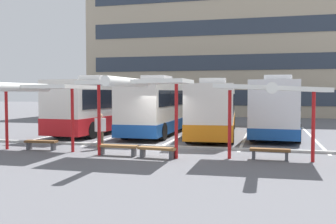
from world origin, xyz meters
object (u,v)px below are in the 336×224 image
at_px(bench_1, 118,148).
at_px(coach_bus_1, 163,107).
at_px(waiting_shelter_2, 271,90).
at_px(bench_3, 270,152).
at_px(coach_bus_2, 214,109).
at_px(waiting_shelter_0, 35,88).
at_px(bench_0, 41,143).
at_px(bench_2, 157,150).
at_px(waiting_shelter_1, 135,84).
at_px(coach_bus_0, 108,106).
at_px(coach_bus_3, 279,107).
at_px(waiting_passenger_0, 100,128).

bearing_deg(bench_1, coach_bus_1, 93.52).
height_order(waiting_shelter_2, bench_3, waiting_shelter_2).
relative_size(coach_bus_2, waiting_shelter_0, 2.28).
bearing_deg(bench_3, coach_bus_1, 126.45).
relative_size(bench_0, bench_2, 0.96).
height_order(waiting_shelter_1, bench_1, waiting_shelter_1).
bearing_deg(waiting_shelter_1, bench_2, 9.16).
height_order(coach_bus_0, waiting_shelter_1, coach_bus_0).
relative_size(coach_bus_1, waiting_shelter_1, 2.68).
distance_m(bench_0, waiting_shelter_2, 10.56).
bearing_deg(bench_1, coach_bus_2, 72.09).
xyz_separation_m(coach_bus_2, bench_0, (-6.94, -8.43, -1.27)).
relative_size(coach_bus_3, bench_0, 7.74).
bearing_deg(waiting_passenger_0, waiting_shelter_2, -11.15).
distance_m(coach_bus_0, bench_3, 14.06).
height_order(bench_0, bench_3, same).
relative_size(coach_bus_1, bench_3, 7.55).
bearing_deg(coach_bus_2, bench_3, -68.81).
height_order(coach_bus_1, bench_0, coach_bus_1).
distance_m(bench_1, bench_2, 1.82).
bearing_deg(coach_bus_0, waiting_shelter_0, -87.51).
height_order(coach_bus_0, waiting_passenger_0, coach_bus_0).
relative_size(coach_bus_0, coach_bus_2, 1.01).
relative_size(coach_bus_3, waiting_passenger_0, 7.09).
relative_size(bench_0, waiting_passenger_0, 0.92).
height_order(coach_bus_2, waiting_passenger_0, coach_bus_2).
distance_m(coach_bus_0, waiting_shelter_1, 11.31).
distance_m(waiting_shelter_0, waiting_shelter_1, 4.95).
xyz_separation_m(coach_bus_0, waiting_shelter_2, (10.67, -9.38, 1.06)).
xyz_separation_m(coach_bus_1, bench_2, (2.40, -9.96, -1.40)).
xyz_separation_m(coach_bus_2, waiting_passenger_0, (-4.44, -7.38, -0.63)).
height_order(coach_bus_1, waiting_shelter_0, coach_bus_1).
bearing_deg(coach_bus_2, bench_2, -96.88).
bearing_deg(bench_2, coach_bus_0, 122.54).
bearing_deg(bench_2, waiting_shelter_1, -170.84).
xyz_separation_m(coach_bus_3, waiting_shelter_0, (-10.89, -10.26, 1.11)).
bearing_deg(coach_bus_3, bench_1, -123.40).
height_order(coach_bus_3, waiting_shelter_1, coach_bus_3).
distance_m(coach_bus_0, coach_bus_3, 11.33).
xyz_separation_m(waiting_shelter_0, bench_3, (10.27, 0.29, -2.52)).
height_order(waiting_shelter_1, bench_3, waiting_shelter_1).
xyz_separation_m(coach_bus_1, bench_3, (6.84, -9.27, -1.40)).
bearing_deg(coach_bus_3, waiting_shelter_1, -118.90).
height_order(coach_bus_1, waiting_passenger_0, coach_bus_1).
relative_size(coach_bus_2, bench_0, 7.73).
xyz_separation_m(coach_bus_1, waiting_shelter_1, (1.50, -10.11, 1.27)).
bearing_deg(coach_bus_0, waiting_shelter_2, -41.32).
bearing_deg(bench_2, bench_3, 8.91).
height_order(bench_0, waiting_passenger_0, waiting_passenger_0).
relative_size(waiting_shelter_2, bench_3, 3.09).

